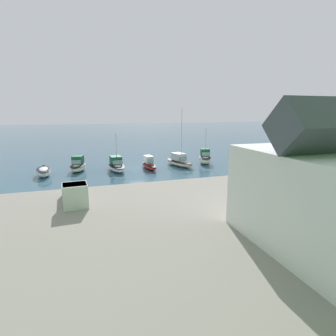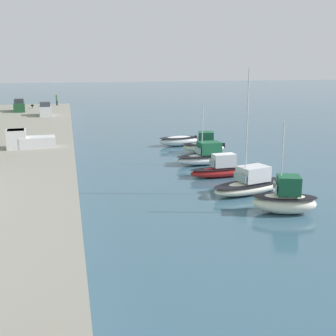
# 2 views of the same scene
# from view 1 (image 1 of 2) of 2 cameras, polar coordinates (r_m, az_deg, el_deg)

# --- Properties ---
(ground_plane) EXTENTS (320.00, 320.00, 0.00)m
(ground_plane) POSITION_cam_1_polar(r_m,az_deg,el_deg) (41.87, -6.82, -0.09)
(ground_plane) COLOR #385B70
(quay_promenade) EXTENTS (110.27, 22.70, 1.30)m
(quay_promenade) POSITION_cam_1_polar(r_m,az_deg,el_deg) (19.22, 7.45, -13.18)
(quay_promenade) COLOR gray
(quay_promenade) RESTS_ON ground_plane
(moored_boat_0) EXTENTS (3.26, 4.71, 6.22)m
(moored_boat_0) POSITION_cam_1_polar(r_m,az_deg,el_deg) (45.66, 8.05, 2.13)
(moored_boat_0) COLOR white
(moored_boat_0) RESTS_ON ground_plane
(moored_boat_1) EXTENTS (4.00, 6.90, 9.45)m
(moored_boat_1) POSITION_cam_1_polar(r_m,az_deg,el_deg) (43.36, 2.50, 1.45)
(moored_boat_1) COLOR white
(moored_boat_1) RESTS_ON ground_plane
(moored_boat_2) EXTENTS (1.86, 5.75, 2.04)m
(moored_boat_2) POSITION_cam_1_polar(r_m,az_deg,el_deg) (41.35, -4.17, 0.83)
(moored_boat_2) COLOR red
(moored_boat_2) RESTS_ON ground_plane
(moored_boat_3) EXTENTS (2.73, 6.26, 5.58)m
(moored_boat_3) POSITION_cam_1_polar(r_m,az_deg,el_deg) (40.68, -11.19, 0.54)
(moored_boat_3) COLOR white
(moored_boat_3) RESTS_ON ground_plane
(moored_boat_4) EXTENTS (3.10, 5.00, 2.30)m
(moored_boat_4) POSITION_cam_1_polar(r_m,az_deg,el_deg) (41.83, -19.01, 0.47)
(moored_boat_4) COLOR white
(moored_boat_4) RESTS_ON ground_plane
(moored_boat_5) EXTENTS (2.35, 4.93, 1.17)m
(moored_boat_5) POSITION_cam_1_polar(r_m,az_deg,el_deg) (40.53, -25.43, -0.70)
(moored_boat_5) COLOR white
(moored_boat_5) RESTS_ON ground_plane
(pickup_truck_0) EXTENTS (2.27, 4.85, 1.90)m
(pickup_truck_0) POSITION_cam_1_polar(r_m,az_deg,el_deg) (23.41, -19.60, -5.24)
(pickup_truck_0) COLOR silver
(pickup_truck_0) RESTS_ON quay_promenade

